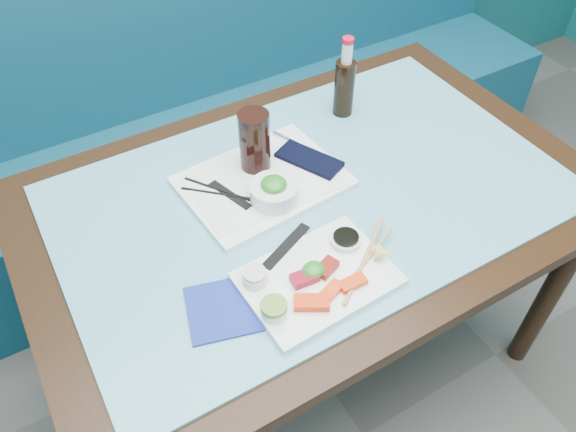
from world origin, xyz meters
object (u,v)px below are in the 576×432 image
booth_bench (194,134)px  dining_table (312,218)px  seaweed_bowl (274,192)px  blue_napkin (223,309)px  sashimi_plate (318,279)px  cola_bottle_body (344,88)px  cola_glass (255,141)px  serving_tray (263,182)px

booth_bench → dining_table: 0.89m
seaweed_bowl → blue_napkin: 0.32m
booth_bench → sashimi_plate: booth_bench is taller
sashimi_plate → cola_bottle_body: 0.61m
booth_bench → blue_napkin: 1.16m
booth_bench → seaweed_bowl: (-0.10, -0.83, 0.42)m
dining_table → cola_glass: 0.25m
booth_bench → serving_tray: (-0.09, -0.75, 0.39)m
dining_table → booth_bench: bearing=90.0°
cola_glass → cola_bottle_body: bearing=16.0°
seaweed_bowl → cola_glass: (0.02, 0.13, 0.06)m
sashimi_plate → blue_napkin: size_ratio=2.18×
cola_glass → dining_table: bearing=-60.6°
booth_bench → blue_napkin: bearing=-108.2°
blue_napkin → serving_tray: bearing=49.1°
sashimi_plate → seaweed_bowl: seaweed_bowl is taller
cola_glass → blue_napkin: 0.44m
booth_bench → sashimi_plate: 1.15m
seaweed_bowl → serving_tray: bearing=82.4°
sashimi_plate → serving_tray: size_ratio=0.81×
serving_tray → blue_napkin: 0.38m
dining_table → cola_glass: (-0.08, 0.14, 0.19)m
booth_bench → seaweed_bowl: booth_bench is taller
dining_table → cola_glass: bearing=119.4°
cola_glass → cola_bottle_body: size_ratio=0.99×
booth_bench → seaweed_bowl: size_ratio=26.18×
booth_bench → cola_bottle_body: (0.25, -0.60, 0.46)m
sashimi_plate → serving_tray: (0.04, 0.32, -0.00)m
booth_bench → cola_glass: (-0.08, -0.70, 0.48)m
serving_tray → cola_glass: size_ratio=2.42×
cola_bottle_body → blue_napkin: bearing=-143.4°
sashimi_plate → seaweed_bowl: bearing=79.4°
blue_napkin → seaweed_bowl: bearing=41.6°
sashimi_plate → blue_napkin: 0.21m
sashimi_plate → seaweed_bowl: size_ratio=2.72×
dining_table → sashimi_plate: size_ratio=4.49×
dining_table → cola_bottle_body: cola_bottle_body is taller
serving_tray → seaweed_bowl: (-0.01, -0.07, 0.03)m
seaweed_bowl → cola_glass: size_ratio=0.72×
seaweed_bowl → cola_glass: bearing=81.3°
cola_bottle_body → booth_bench: bearing=112.5°
seaweed_bowl → cola_bottle_body: size_ratio=0.71×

